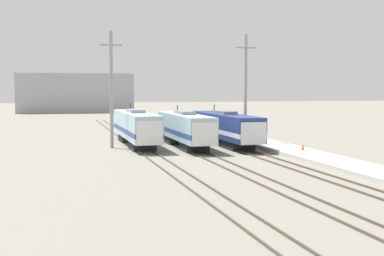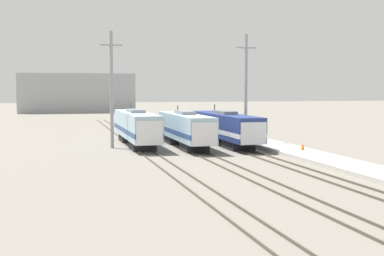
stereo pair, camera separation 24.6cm
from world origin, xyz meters
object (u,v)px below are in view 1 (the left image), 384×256
locomotive_center (186,129)px  traffic_cone (303,147)px  catenary_tower_right (246,88)px  locomotive_far_right (226,128)px  locomotive_far_left (136,127)px  catenary_tower_left (111,88)px

locomotive_center → traffic_cone: size_ratio=23.81×
locomotive_center → traffic_cone: 13.14m
catenary_tower_right → locomotive_center: bearing=-169.2°
locomotive_center → locomotive_far_right: size_ratio=0.88×
locomotive_center → locomotive_far_right: 5.17m
catenary_tower_right → locomotive_far_right: bearing=-175.2°
locomotive_far_left → catenary_tower_left: (-2.95, -1.70, 4.39)m
locomotive_far_right → catenary_tower_right: size_ratio=1.47×
locomotive_far_right → catenary_tower_left: (-12.99, 0.21, 4.49)m
traffic_cone → catenary_tower_left: bearing=150.7°
locomotive_far_right → locomotive_far_left: bearing=169.2°
locomotive_center → traffic_cone: bearing=-41.0°
locomotive_far_left → locomotive_far_right: size_ratio=1.00×
locomotive_far_left → traffic_cone: (14.89, -11.72, -1.39)m
locomotive_far_left → traffic_cone: 18.99m
locomotive_far_left → catenary_tower_right: bearing=-7.7°
catenary_tower_right → catenary_tower_left: bearing=180.0°
locomotive_far_left → locomotive_far_right: bearing=-10.8°
locomotive_far_left → locomotive_center: 5.92m
locomotive_center → catenary_tower_right: catenary_tower_right is taller
locomotive_far_left → catenary_tower_left: size_ratio=1.47×
catenary_tower_left → catenary_tower_right: size_ratio=1.00×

